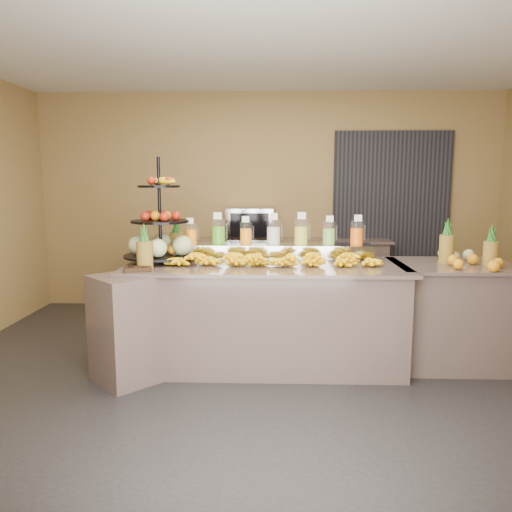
{
  "coord_description": "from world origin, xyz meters",
  "views": [
    {
      "loc": [
        0.06,
        -4.1,
        1.68
      ],
      "look_at": [
        -0.09,
        0.3,
        1.01
      ],
      "focal_mm": 35.0,
      "sensor_mm": 36.0,
      "label": 1
    }
  ],
  "objects_px": {
    "pitcher_tray": "(273,252)",
    "banana_heap": "(273,257)",
    "right_fruit_pile": "(470,257)",
    "oven_warmer": "(250,224)",
    "fruit_stand": "(166,236)",
    "condiment_caddy": "(138,269)"
  },
  "relations": [
    {
      "from": "fruit_stand",
      "to": "right_fruit_pile",
      "type": "relative_size",
      "value": 1.97
    },
    {
      "from": "pitcher_tray",
      "to": "banana_heap",
      "type": "height_order",
      "value": "banana_heap"
    },
    {
      "from": "right_fruit_pile",
      "to": "condiment_caddy",
      "type": "bearing_deg",
      "value": -173.45
    },
    {
      "from": "pitcher_tray",
      "to": "right_fruit_pile",
      "type": "height_order",
      "value": "right_fruit_pile"
    },
    {
      "from": "pitcher_tray",
      "to": "banana_heap",
      "type": "distance_m",
      "value": 0.31
    },
    {
      "from": "pitcher_tray",
      "to": "fruit_stand",
      "type": "height_order",
      "value": "fruit_stand"
    },
    {
      "from": "banana_heap",
      "to": "oven_warmer",
      "type": "height_order",
      "value": "oven_warmer"
    },
    {
      "from": "pitcher_tray",
      "to": "oven_warmer",
      "type": "distance_m",
      "value": 1.7
    },
    {
      "from": "right_fruit_pile",
      "to": "fruit_stand",
      "type": "bearing_deg",
      "value": 176.41
    },
    {
      "from": "banana_heap",
      "to": "right_fruit_pile",
      "type": "height_order",
      "value": "right_fruit_pile"
    },
    {
      "from": "fruit_stand",
      "to": "condiment_caddy",
      "type": "height_order",
      "value": "fruit_stand"
    },
    {
      "from": "banana_heap",
      "to": "right_fruit_pile",
      "type": "bearing_deg",
      "value": 0.39
    },
    {
      "from": "condiment_caddy",
      "to": "fruit_stand",
      "type": "bearing_deg",
      "value": 75.03
    },
    {
      "from": "fruit_stand",
      "to": "condiment_caddy",
      "type": "xyz_separation_m",
      "value": [
        -0.13,
        -0.5,
        -0.22
      ]
    },
    {
      "from": "right_fruit_pile",
      "to": "oven_warmer",
      "type": "bearing_deg",
      "value": 135.76
    },
    {
      "from": "pitcher_tray",
      "to": "oven_warmer",
      "type": "height_order",
      "value": "oven_warmer"
    },
    {
      "from": "oven_warmer",
      "to": "banana_heap",
      "type": "bearing_deg",
      "value": -80.33
    },
    {
      "from": "banana_heap",
      "to": "fruit_stand",
      "type": "bearing_deg",
      "value": 169.56
    },
    {
      "from": "banana_heap",
      "to": "pitcher_tray",
      "type": "bearing_deg",
      "value": 88.92
    },
    {
      "from": "condiment_caddy",
      "to": "pitcher_tray",
      "type": "bearing_deg",
      "value": 28.92
    },
    {
      "from": "right_fruit_pile",
      "to": "pitcher_tray",
      "type": "bearing_deg",
      "value": 170.25
    },
    {
      "from": "banana_heap",
      "to": "fruit_stand",
      "type": "distance_m",
      "value": 1.02
    }
  ]
}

